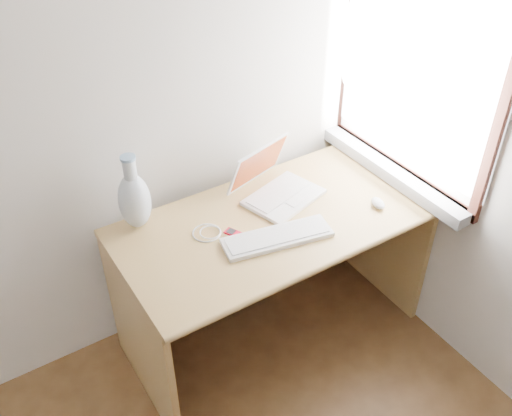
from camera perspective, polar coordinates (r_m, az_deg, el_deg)
window at (r=2.66m, az=15.09°, el=12.58°), size 0.11×0.99×1.10m
desk at (r=2.75m, az=0.76°, el=-3.68°), size 1.42×0.71×0.75m
laptop at (r=2.67m, az=2.26°, el=2.38°), size 0.40×0.38×0.24m
external_keyboard at (r=2.44m, az=2.14°, el=-2.93°), size 0.49×0.24×0.02m
mouse at (r=2.68m, az=12.12°, el=0.48°), size 0.08×0.10×0.03m
ipod at (r=2.46m, az=-2.10°, el=-2.58°), size 0.08×0.10×0.01m
cable_coil at (r=2.48m, az=-4.94°, el=-2.49°), size 0.15×0.15×0.01m
remote at (r=2.38m, az=-0.83°, el=-4.25°), size 0.03×0.07×0.01m
vase at (r=2.48m, az=-12.07°, el=0.89°), size 0.14×0.14×0.36m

